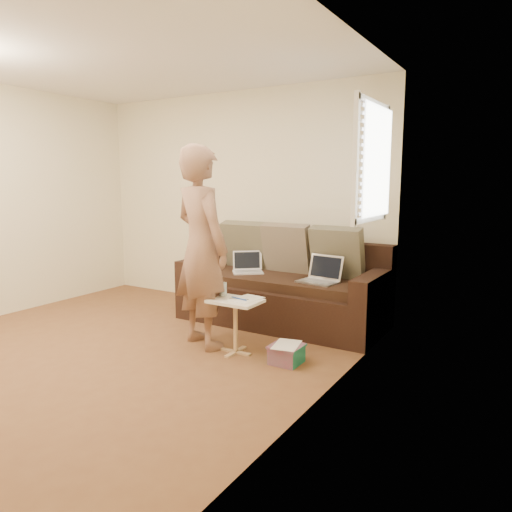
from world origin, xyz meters
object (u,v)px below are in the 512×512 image
laptop_white (248,273)px  sofa (282,284)px  person (202,247)px  side_table (235,326)px  drinking_glass (223,289)px  laptop_silver (318,283)px  striped_box (286,354)px

laptop_white → sofa: bearing=-32.7°
laptop_white → person: 1.05m
sofa → laptop_white: bearing=-173.3°
side_table → drinking_glass: (-0.18, 0.07, 0.31)m
laptop_silver → person: bearing=-122.8°
laptop_white → side_table: (0.49, -0.99, -0.27)m
side_table → striped_box: (0.51, 0.02, -0.16)m
laptop_silver → side_table: bearing=-104.4°
side_table → drinking_glass: bearing=158.6°
side_table → sofa: bearing=94.8°
side_table → striped_box: bearing=2.2°
laptop_silver → drinking_glass: bearing=-115.3°
laptop_white → side_table: laptop_white is taller
drinking_glass → striped_box: bearing=-4.3°
laptop_silver → drinking_glass: size_ratio=3.18×
laptop_white → side_table: size_ratio=0.66×
laptop_silver → laptop_white: laptop_silver is taller
laptop_white → drinking_glass: size_ratio=2.73×
sofa → side_table: 1.06m
laptop_white → person: (0.10, -0.96, 0.41)m
sofa → laptop_silver: size_ratio=5.77×
striped_box → drinking_glass: bearing=175.7°
side_table → drinking_glass: 0.36m
side_table → person: bearing=175.1°
sofa → laptop_white: size_ratio=6.71×
sofa → side_table: (0.09, -1.04, -0.18)m
drinking_glass → sofa: bearing=84.5°
striped_box → laptop_white: bearing=135.6°
sofa → drinking_glass: sofa is taller
person → striped_box: bearing=-160.5°
drinking_glass → laptop_silver: bearing=56.4°
sofa → laptop_white: sofa is taller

